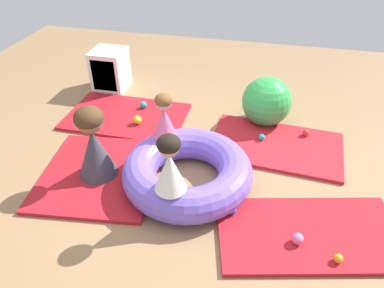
{
  "coord_description": "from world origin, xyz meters",
  "views": [
    {
      "loc": [
        0.64,
        -2.64,
        2.41
      ],
      "look_at": [
        0.0,
        0.12,
        0.35
      ],
      "focal_mm": 33.7,
      "sensor_mm": 36.0,
      "label": 1
    }
  ],
  "objects_px": {
    "play_ball_red": "(306,133)",
    "storage_cube": "(109,70)",
    "child_in_pink": "(164,116)",
    "exercise_ball_large": "(267,101)",
    "play_ball_yellow": "(137,120)",
    "adult_seated": "(93,143)",
    "play_ball_orange": "(338,258)",
    "play_ball_teal": "(262,137)",
    "play_ball_blue": "(232,210)",
    "play_ball_green": "(131,195)",
    "play_ball_pink": "(298,239)",
    "play_ball_teal_second": "(143,105)",
    "inflatable_cushion": "(187,171)",
    "child_in_white": "(170,164)"
  },
  "relations": [
    {
      "from": "play_ball_red",
      "to": "storage_cube",
      "type": "distance_m",
      "value": 2.78
    },
    {
      "from": "play_ball_red",
      "to": "storage_cube",
      "type": "relative_size",
      "value": 0.14
    },
    {
      "from": "child_in_pink",
      "to": "exercise_ball_large",
      "type": "xyz_separation_m",
      "value": [
        0.96,
        1.0,
        -0.26
      ]
    },
    {
      "from": "play_ball_yellow",
      "to": "adult_seated",
      "type": "bearing_deg",
      "value": -94.03
    },
    {
      "from": "child_in_pink",
      "to": "play_ball_orange",
      "type": "xyz_separation_m",
      "value": [
        1.65,
        -0.95,
        -0.48
      ]
    },
    {
      "from": "storage_cube",
      "to": "child_in_pink",
      "type": "bearing_deg",
      "value": -49.18
    },
    {
      "from": "adult_seated",
      "to": "play_ball_teal",
      "type": "xyz_separation_m",
      "value": [
        1.55,
        0.95,
        -0.33
      ]
    },
    {
      "from": "play_ball_blue",
      "to": "play_ball_yellow",
      "type": "height_order",
      "value": "play_ball_yellow"
    },
    {
      "from": "adult_seated",
      "to": "play_ball_green",
      "type": "relative_size",
      "value": 8.82
    },
    {
      "from": "play_ball_pink",
      "to": "play_ball_green",
      "type": "height_order",
      "value": "play_ball_pink"
    },
    {
      "from": "play_ball_orange",
      "to": "play_ball_teal_second",
      "type": "relative_size",
      "value": 0.82
    },
    {
      "from": "play_ball_blue",
      "to": "play_ball_green",
      "type": "distance_m",
      "value": 0.93
    },
    {
      "from": "play_ball_red",
      "to": "exercise_ball_large",
      "type": "distance_m",
      "value": 0.59
    },
    {
      "from": "inflatable_cushion",
      "to": "play_ball_teal_second",
      "type": "xyz_separation_m",
      "value": [
        -0.89,
        1.25,
        -0.08
      ]
    },
    {
      "from": "exercise_ball_large",
      "to": "storage_cube",
      "type": "xyz_separation_m",
      "value": [
        -2.2,
        0.43,
        -0.02
      ]
    },
    {
      "from": "child_in_pink",
      "to": "play_ball_green",
      "type": "distance_m",
      "value": 0.82
    },
    {
      "from": "child_in_pink",
      "to": "play_ball_teal_second",
      "type": "height_order",
      "value": "child_in_pink"
    },
    {
      "from": "play_ball_teal",
      "to": "adult_seated",
      "type": "bearing_deg",
      "value": -148.64
    },
    {
      "from": "child_in_pink",
      "to": "storage_cube",
      "type": "relative_size",
      "value": 0.85
    },
    {
      "from": "storage_cube",
      "to": "play_ball_teal_second",
      "type": "bearing_deg",
      "value": -36.93
    },
    {
      "from": "inflatable_cushion",
      "to": "play_ball_yellow",
      "type": "bearing_deg",
      "value": 133.6
    },
    {
      "from": "child_in_white",
      "to": "play_ball_pink",
      "type": "bearing_deg",
      "value": -179.51
    },
    {
      "from": "child_in_white",
      "to": "adult_seated",
      "type": "bearing_deg",
      "value": -16.71
    },
    {
      "from": "play_ball_teal",
      "to": "exercise_ball_large",
      "type": "relative_size",
      "value": 0.12
    },
    {
      "from": "inflatable_cushion",
      "to": "exercise_ball_large",
      "type": "height_order",
      "value": "exercise_ball_large"
    },
    {
      "from": "adult_seated",
      "to": "play_ball_blue",
      "type": "xyz_separation_m",
      "value": [
        1.38,
        -0.25,
        -0.32
      ]
    },
    {
      "from": "play_ball_red",
      "to": "play_ball_orange",
      "type": "height_order",
      "value": "play_ball_red"
    },
    {
      "from": "inflatable_cushion",
      "to": "play_ball_red",
      "type": "relative_size",
      "value": 15.57
    },
    {
      "from": "adult_seated",
      "to": "play_ball_green",
      "type": "distance_m",
      "value": 0.62
    },
    {
      "from": "inflatable_cushion",
      "to": "play_ball_yellow",
      "type": "xyz_separation_m",
      "value": [
        -0.83,
        0.87,
        -0.07
      ]
    },
    {
      "from": "child_in_pink",
      "to": "play_ball_blue",
      "type": "distance_m",
      "value": 1.11
    },
    {
      "from": "adult_seated",
      "to": "play_ball_pink",
      "type": "height_order",
      "value": "adult_seated"
    },
    {
      "from": "child_in_pink",
      "to": "play_ball_green",
      "type": "height_order",
      "value": "child_in_pink"
    },
    {
      "from": "child_in_white",
      "to": "storage_cube",
      "type": "xyz_separation_m",
      "value": [
        -1.51,
        2.17,
        -0.31
      ]
    },
    {
      "from": "child_in_pink",
      "to": "play_ball_pink",
      "type": "distance_m",
      "value": 1.65
    },
    {
      "from": "inflatable_cushion",
      "to": "play_ball_green",
      "type": "relative_size",
      "value": 14.64
    },
    {
      "from": "exercise_ball_large",
      "to": "play_ball_teal_second",
      "type": "bearing_deg",
      "value": -177.7
    },
    {
      "from": "adult_seated",
      "to": "exercise_ball_large",
      "type": "xyz_separation_m",
      "value": [
        1.55,
        1.39,
        -0.11
      ]
    },
    {
      "from": "child_in_pink",
      "to": "play_ball_teal",
      "type": "height_order",
      "value": "child_in_pink"
    },
    {
      "from": "play_ball_red",
      "to": "play_ball_yellow",
      "type": "height_order",
      "value": "play_ball_yellow"
    },
    {
      "from": "play_ball_blue",
      "to": "play_ball_yellow",
      "type": "distance_m",
      "value": 1.77
    },
    {
      "from": "child_in_pink",
      "to": "play_ball_blue",
      "type": "height_order",
      "value": "child_in_pink"
    },
    {
      "from": "child_in_white",
      "to": "play_ball_blue",
      "type": "xyz_separation_m",
      "value": [
        0.52,
        0.11,
        -0.5
      ]
    },
    {
      "from": "child_in_pink",
      "to": "storage_cube",
      "type": "height_order",
      "value": "child_in_pink"
    },
    {
      "from": "play_ball_yellow",
      "to": "exercise_ball_large",
      "type": "height_order",
      "value": "exercise_ball_large"
    },
    {
      "from": "child_in_pink",
      "to": "play_ball_orange",
      "type": "relative_size",
      "value": 6.59
    },
    {
      "from": "play_ball_yellow",
      "to": "play_ball_teal_second",
      "type": "relative_size",
      "value": 1.2
    },
    {
      "from": "play_ball_green",
      "to": "play_ball_teal",
      "type": "bearing_deg",
      "value": 47.86
    },
    {
      "from": "adult_seated",
      "to": "play_ball_red",
      "type": "distance_m",
      "value": 2.36
    },
    {
      "from": "play_ball_pink",
      "to": "play_ball_green",
      "type": "bearing_deg",
      "value": 173.09
    }
  ]
}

